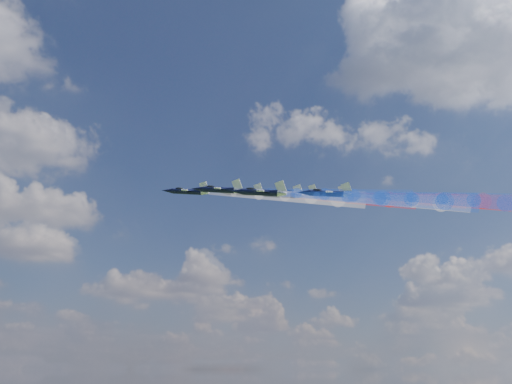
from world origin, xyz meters
TOP-DOWN VIEW (x-y plane):
  - jet_lead at (4.57, 8.77)m, footprint 16.92×16.92m
  - trail_lead at (23.18, -8.15)m, footprint 32.03×30.25m
  - jet_inner_left at (7.30, -3.88)m, footprint 16.92×16.92m
  - trail_inner_left at (25.91, -20.80)m, footprint 32.03×30.25m
  - jet_inner_right at (19.64, 7.27)m, footprint 16.92×16.92m
  - trail_inner_right at (38.25, -9.64)m, footprint 32.03×30.25m
  - jet_outer_left at (9.32, -19.93)m, footprint 16.92×16.92m
  - trail_outer_left at (27.93, -36.85)m, footprint 32.03×30.25m
  - jet_center_third at (22.97, -6.41)m, footprint 16.92×16.92m
  - trail_center_third at (41.58, -23.33)m, footprint 32.03×30.25m
  - jet_outer_right at (36.42, 6.16)m, footprint 16.92×16.92m
  - trail_outer_right at (55.03, -10.76)m, footprint 32.03×30.25m
  - jet_rear_left at (25.75, -21.86)m, footprint 16.92×16.92m
  - trail_rear_left at (44.36, -38.78)m, footprint 32.03×30.25m
  - jet_rear_right at (36.19, -7.41)m, footprint 16.92×16.92m
  - trail_rear_right at (54.80, -24.33)m, footprint 32.03×30.25m

SIDE VIEW (x-z plane):
  - trail_outer_left at x=27.93m, z-range 145.74..155.19m
  - trail_rear_left at x=44.36m, z-range 147.37..156.81m
  - jet_outer_left at x=9.32m, z-range 149.55..156.82m
  - jet_rear_left at x=25.75m, z-range 151.18..158.45m
  - trail_inner_left at x=25.91m, z-range 150.10..159.54m
  - trail_center_third at x=41.58m, z-range 150.44..159.88m
  - trail_rear_right at x=54.80m, z-range 152.15..161.59m
  - trail_lead at x=23.18m, z-range 152.43..161.88m
  - jet_inner_left at x=7.30m, z-range 153.91..161.18m
  - jet_center_third at x=22.97m, z-range 154.25..161.52m
  - trail_inner_right at x=38.25m, z-range 153.84..163.28m
  - jet_rear_right at x=36.19m, z-range 155.95..163.22m
  - jet_lead at x=4.57m, z-range 156.24..163.51m
  - trail_outer_right at x=55.03m, z-range 155.84..165.28m
  - jet_inner_right at x=19.64m, z-range 157.65..164.92m
  - jet_outer_right at x=36.42m, z-range 159.65..166.92m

